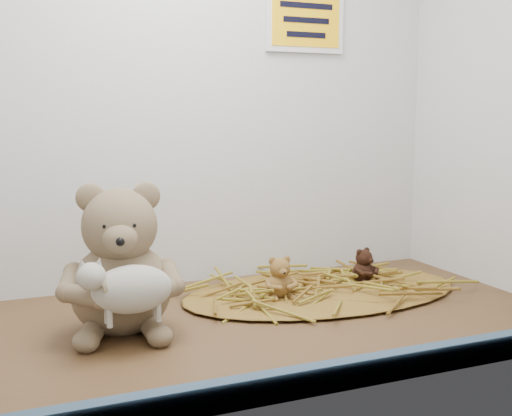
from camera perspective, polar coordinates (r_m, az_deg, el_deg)
name	(u,v)px	position (r cm, az deg, el deg)	size (l,w,h in cm)	color
alcove_shell	(201,55)	(112.21, -4.88, 13.36)	(120.40, 60.20, 90.40)	#3D2A15
front_rail	(298,382)	(83.64, 3.74, -15.17)	(119.28, 2.20, 3.60)	#3B5670
straw_bed	(323,291)	(128.50, 5.98, -7.31)	(57.65, 33.47, 1.12)	brown
main_teddy	(120,258)	(105.84, -11.96, -4.36)	(19.66, 20.75, 24.38)	#826650
toy_lamb	(132,289)	(98.22, -10.94, -7.10)	(15.85, 9.67, 10.24)	beige
mini_teddy_tan	(280,276)	(121.25, 2.12, -6.02)	(6.37, 6.72, 7.89)	brown
mini_teddy_brown	(363,264)	(134.11, 9.51, -4.91)	(5.70, 6.02, 7.07)	black
wall_sign	(305,21)	(143.54, 4.39, 16.28)	(16.00, 1.20, 11.00)	#FFB40D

